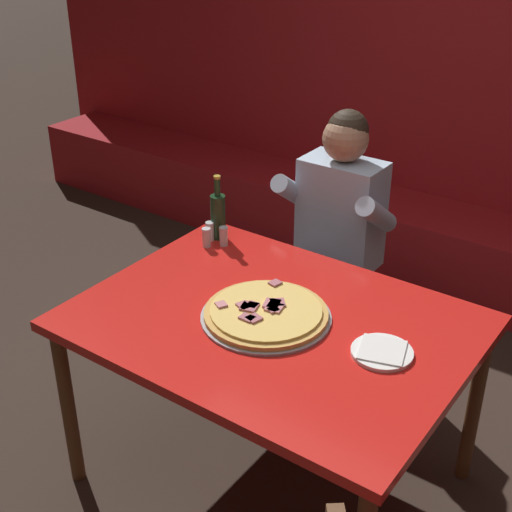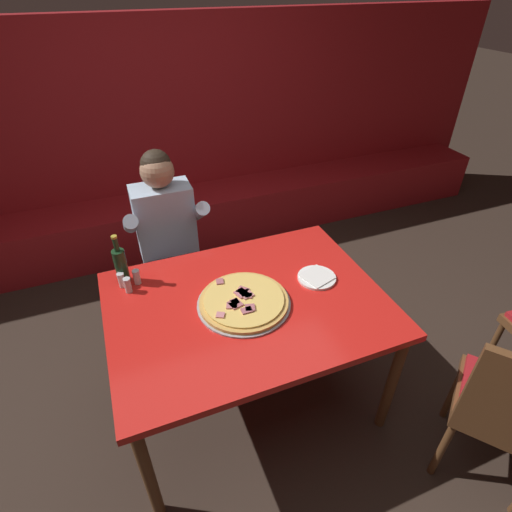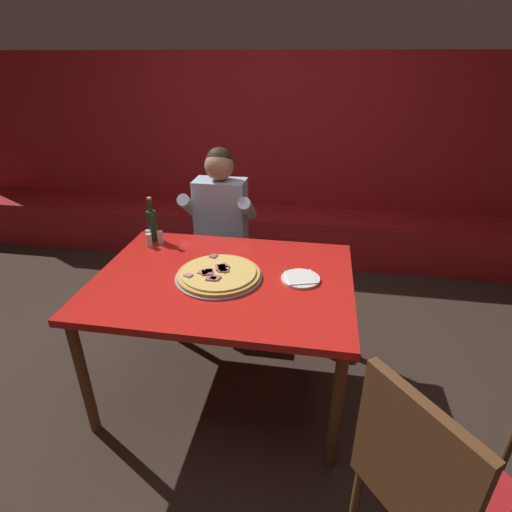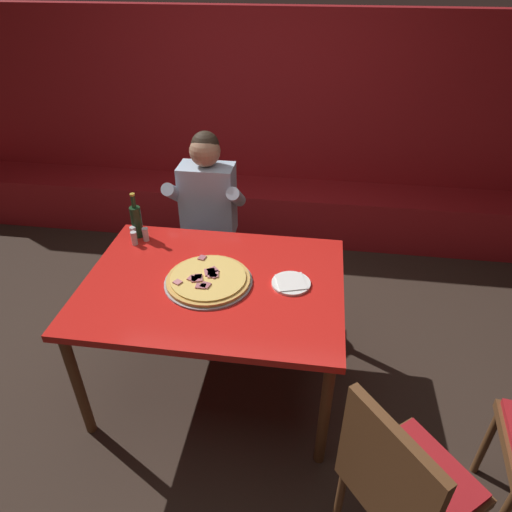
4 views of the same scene
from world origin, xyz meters
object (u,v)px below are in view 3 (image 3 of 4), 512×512
object	(u,v)px
plate_white_paper	(300,279)
shaker_red_pepper_flakes	(149,237)
diner_seated_blue_shirt	(219,227)
shaker_oregano	(149,241)
pizza	(219,274)
shaker_black_pepper	(160,238)
main_dining_table	(224,288)
dining_chair_far_left	(428,476)
beer_bottle	(152,224)

from	to	relation	value
plate_white_paper	shaker_red_pepper_flakes	xyz separation A→B (m)	(-1.00, 0.32, 0.03)
diner_seated_blue_shirt	shaker_oregano	bearing A→B (deg)	-120.04
pizza	shaker_black_pepper	size ratio (longest dim) A/B	5.53
main_dining_table	pizza	distance (m)	0.09
main_dining_table	dining_chair_far_left	world-z (taller)	dining_chair_far_left
shaker_black_pepper	dining_chair_far_left	size ratio (longest dim) A/B	0.09
diner_seated_blue_shirt	pizza	bearing A→B (deg)	-75.57
plate_white_paper	beer_bottle	world-z (taller)	beer_bottle
beer_bottle	shaker_black_pepper	xyz separation A→B (m)	(0.06, -0.05, -0.07)
main_dining_table	beer_bottle	distance (m)	0.72
main_dining_table	shaker_black_pepper	world-z (taller)	shaker_black_pepper
shaker_black_pepper	plate_white_paper	bearing A→B (deg)	-19.18
plate_white_paper	dining_chair_far_left	size ratio (longest dim) A/B	0.22
beer_bottle	shaker_oregano	distance (m)	0.12
pizza	dining_chair_far_left	size ratio (longest dim) A/B	0.49
main_dining_table	shaker_oregano	distance (m)	0.64
shaker_oregano	pizza	bearing A→B (deg)	-30.59
beer_bottle	diner_seated_blue_shirt	xyz separation A→B (m)	(0.32, 0.44, -0.18)
plate_white_paper	diner_seated_blue_shirt	bearing A→B (deg)	129.41
pizza	dining_chair_far_left	distance (m)	1.31
shaker_red_pepper_flakes	shaker_black_pepper	bearing A→B (deg)	-2.79
pizza	beer_bottle	size ratio (longest dim) A/B	1.63
main_dining_table	plate_white_paper	distance (m)	0.43
shaker_black_pepper	main_dining_table	bearing A→B (deg)	-35.36
diner_seated_blue_shirt	dining_chair_far_left	bearing A→B (deg)	-55.70
shaker_red_pepper_flakes	shaker_black_pepper	size ratio (longest dim) A/B	1.00
shaker_oregano	plate_white_paper	bearing A→B (deg)	-15.39
plate_white_paper	shaker_oregano	bearing A→B (deg)	164.61
pizza	plate_white_paper	bearing A→B (deg)	5.87
dining_chair_far_left	shaker_oregano	bearing A→B (deg)	141.49
shaker_oregano	diner_seated_blue_shirt	bearing A→B (deg)	59.96
beer_bottle	dining_chair_far_left	xyz separation A→B (m)	(1.49, -1.28, -0.32)
main_dining_table	shaker_red_pepper_flakes	world-z (taller)	shaker_red_pepper_flakes
diner_seated_blue_shirt	main_dining_table	bearing A→B (deg)	-73.94
pizza	diner_seated_blue_shirt	distance (m)	0.88
shaker_oregano	beer_bottle	bearing A→B (deg)	96.83
main_dining_table	pizza	xyz separation A→B (m)	(-0.02, -0.01, 0.09)
pizza	shaker_oregano	bearing A→B (deg)	149.41
shaker_red_pepper_flakes	dining_chair_far_left	world-z (taller)	dining_chair_far_left
plate_white_paper	beer_bottle	bearing A→B (deg)	159.61
main_dining_table	shaker_black_pepper	bearing A→B (deg)	144.64
pizza	shaker_red_pepper_flakes	world-z (taller)	shaker_red_pepper_flakes
main_dining_table	shaker_black_pepper	distance (m)	0.62
pizza	plate_white_paper	distance (m)	0.45
shaker_red_pepper_flakes	shaker_black_pepper	distance (m)	0.08
shaker_oregano	diner_seated_blue_shirt	distance (m)	0.63
shaker_red_pepper_flakes	shaker_oregano	distance (m)	0.06
pizza	shaker_oregano	size ratio (longest dim) A/B	5.53
beer_bottle	shaker_red_pepper_flakes	distance (m)	0.08
shaker_black_pepper	shaker_oregano	xyz separation A→B (m)	(-0.05, -0.05, 0.00)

